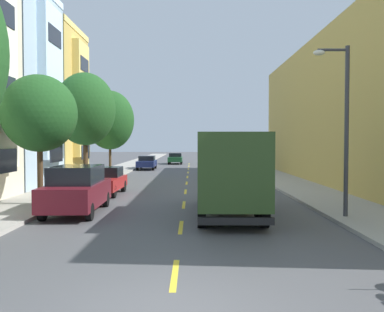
{
  "coord_description": "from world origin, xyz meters",
  "views": [
    {
      "loc": [
        0.38,
        -6.98,
        2.91
      ],
      "look_at": [
        0.44,
        27.73,
        1.71
      ],
      "focal_mm": 38.72,
      "sensor_mm": 36.0,
      "label": 1
    }
  ],
  "objects_px": {
    "parked_suv_charcoal": "(235,162)",
    "moving_forest_sedan": "(175,158)",
    "street_lamp": "(342,117)",
    "parked_sedan_navy": "(146,162)",
    "parked_suv_burgundy": "(76,189)",
    "street_tree_second": "(39,114)",
    "parked_hatchback_teal": "(220,157)",
    "delivery_box_truck": "(227,168)",
    "street_tree_third": "(84,109)",
    "parked_hatchback_red": "(105,181)",
    "street_tree_farthest": "(109,120)"
  },
  "relations": [
    {
      "from": "street_tree_second",
      "to": "parked_suv_charcoal",
      "type": "height_order",
      "value": "street_tree_second"
    },
    {
      "from": "parked_suv_burgundy",
      "to": "parked_sedan_navy",
      "type": "xyz_separation_m",
      "value": [
        -0.05,
        26.51,
        -0.24
      ]
    },
    {
      "from": "street_tree_third",
      "to": "moving_forest_sedan",
      "type": "distance_m",
      "value": 28.57
    },
    {
      "from": "parked_hatchback_teal",
      "to": "delivery_box_truck",
      "type": "bearing_deg",
      "value": -93.67
    },
    {
      "from": "moving_forest_sedan",
      "to": "parked_suv_charcoal",
      "type": "bearing_deg",
      "value": -67.96
    },
    {
      "from": "street_tree_farthest",
      "to": "street_lamp",
      "type": "bearing_deg",
      "value": -56.82
    },
    {
      "from": "parked_suv_burgundy",
      "to": "moving_forest_sedan",
      "type": "xyz_separation_m",
      "value": [
        2.51,
        37.4,
        -0.24
      ]
    },
    {
      "from": "street_tree_third",
      "to": "parked_hatchback_teal",
      "type": "relative_size",
      "value": 1.78
    },
    {
      "from": "parked_hatchback_red",
      "to": "delivery_box_truck",
      "type": "bearing_deg",
      "value": -45.92
    },
    {
      "from": "street_tree_second",
      "to": "parked_suv_burgundy",
      "type": "relative_size",
      "value": 1.18
    },
    {
      "from": "street_lamp",
      "to": "parked_hatchback_teal",
      "type": "xyz_separation_m",
      "value": [
        -1.56,
        41.3,
        -3.06
      ]
    },
    {
      "from": "street_tree_second",
      "to": "parked_suv_charcoal",
      "type": "xyz_separation_m",
      "value": [
        10.89,
        20.24,
        -3.17
      ]
    },
    {
      "from": "parked_suv_burgundy",
      "to": "parked_sedan_navy",
      "type": "relative_size",
      "value": 1.07
    },
    {
      "from": "delivery_box_truck",
      "to": "parked_sedan_navy",
      "type": "xyz_separation_m",
      "value": [
        -6.15,
        26.93,
        -1.1
      ]
    },
    {
      "from": "street_tree_second",
      "to": "delivery_box_truck",
      "type": "height_order",
      "value": "street_tree_second"
    },
    {
      "from": "parked_hatchback_red",
      "to": "street_tree_farthest",
      "type": "bearing_deg",
      "value": 99.9
    },
    {
      "from": "parked_hatchback_teal",
      "to": "parked_suv_burgundy",
      "type": "height_order",
      "value": "parked_suv_burgundy"
    },
    {
      "from": "street_tree_third",
      "to": "parked_suv_charcoal",
      "type": "relative_size",
      "value": 1.49
    },
    {
      "from": "street_tree_third",
      "to": "parked_suv_charcoal",
      "type": "xyz_separation_m",
      "value": [
        10.89,
        12.35,
        -3.98
      ]
    },
    {
      "from": "parked_hatchback_teal",
      "to": "moving_forest_sedan",
      "type": "relative_size",
      "value": 0.89
    },
    {
      "from": "street_tree_second",
      "to": "parked_hatchback_teal",
      "type": "height_order",
      "value": "street_tree_second"
    },
    {
      "from": "street_tree_second",
      "to": "street_tree_farthest",
      "type": "relative_size",
      "value": 0.82
    },
    {
      "from": "parked_sedan_navy",
      "to": "parked_hatchback_red",
      "type": "relative_size",
      "value": 1.12
    },
    {
      "from": "parked_suv_charcoal",
      "to": "moving_forest_sedan",
      "type": "height_order",
      "value": "parked_suv_charcoal"
    },
    {
      "from": "street_tree_farthest",
      "to": "parked_hatchback_teal",
      "type": "distance_m",
      "value": 25.19
    },
    {
      "from": "street_lamp",
      "to": "parked_suv_charcoal",
      "type": "distance_m",
      "value": 23.55
    },
    {
      "from": "parked_suv_charcoal",
      "to": "parked_suv_burgundy",
      "type": "relative_size",
      "value": 0.99
    },
    {
      "from": "street_lamp",
      "to": "parked_hatchback_teal",
      "type": "bearing_deg",
      "value": 92.16
    },
    {
      "from": "parked_hatchback_teal",
      "to": "parked_sedan_navy",
      "type": "height_order",
      "value": "parked_hatchback_teal"
    },
    {
      "from": "parked_suv_burgundy",
      "to": "parked_hatchback_red",
      "type": "xyz_separation_m",
      "value": [
        -0.1,
        5.98,
        -0.23
      ]
    },
    {
      "from": "street_tree_second",
      "to": "parked_suv_burgundy",
      "type": "bearing_deg",
      "value": -37.8
    },
    {
      "from": "street_tree_second",
      "to": "moving_forest_sedan",
      "type": "distance_m",
      "value": 36.23
    },
    {
      "from": "parked_hatchback_teal",
      "to": "parked_sedan_navy",
      "type": "xyz_separation_m",
      "value": [
        -8.73,
        -13.32,
        -0.01
      ]
    },
    {
      "from": "street_lamp",
      "to": "parked_suv_burgundy",
      "type": "height_order",
      "value": "street_lamp"
    },
    {
      "from": "parked_suv_burgundy",
      "to": "delivery_box_truck",
      "type": "bearing_deg",
      "value": -3.95
    },
    {
      "from": "street_lamp",
      "to": "parked_suv_charcoal",
      "type": "height_order",
      "value": "street_lamp"
    },
    {
      "from": "delivery_box_truck",
      "to": "parked_hatchback_red",
      "type": "xyz_separation_m",
      "value": [
        -6.2,
        6.41,
        -1.1
      ]
    },
    {
      "from": "street_tree_third",
      "to": "delivery_box_truck",
      "type": "relative_size",
      "value": 0.94
    },
    {
      "from": "street_lamp",
      "to": "parked_sedan_navy",
      "type": "height_order",
      "value": "street_lamp"
    },
    {
      "from": "street_tree_second",
      "to": "parked_hatchback_teal",
      "type": "xyz_separation_m",
      "value": [
        10.78,
        38.21,
        -3.4
      ]
    },
    {
      "from": "street_tree_third",
      "to": "delivery_box_truck",
      "type": "height_order",
      "value": "street_tree_third"
    },
    {
      "from": "parked_sedan_navy",
      "to": "moving_forest_sedan",
      "type": "distance_m",
      "value": 11.18
    },
    {
      "from": "parked_suv_charcoal",
      "to": "moving_forest_sedan",
      "type": "relative_size",
      "value": 1.07
    },
    {
      "from": "street_tree_second",
      "to": "parked_suv_charcoal",
      "type": "relative_size",
      "value": 1.19
    },
    {
      "from": "street_tree_farthest",
      "to": "parked_suv_burgundy",
      "type": "relative_size",
      "value": 1.44
    },
    {
      "from": "street_lamp",
      "to": "moving_forest_sedan",
      "type": "relative_size",
      "value": 1.4
    },
    {
      "from": "street_tree_second",
      "to": "delivery_box_truck",
      "type": "xyz_separation_m",
      "value": [
        8.2,
        -2.04,
        -2.31
      ]
    },
    {
      "from": "street_lamp",
      "to": "parked_suv_burgundy",
      "type": "xyz_separation_m",
      "value": [
        -10.25,
        1.46,
        -2.83
      ]
    },
    {
      "from": "parked_hatchback_teal",
      "to": "parked_hatchback_red",
      "type": "distance_m",
      "value": 34.97
    },
    {
      "from": "street_tree_third",
      "to": "parked_suv_burgundy",
      "type": "distance_m",
      "value": 10.53
    }
  ]
}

